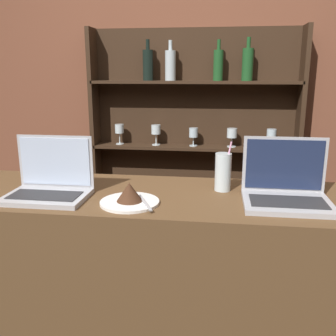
{
  "coord_description": "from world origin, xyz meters",
  "views": [
    {
      "loc": [
        0.22,
        -1.11,
        1.53
      ],
      "look_at": [
        0.03,
        0.29,
        1.17
      ],
      "focal_mm": 40.0,
      "sensor_mm": 36.0,
      "label": 1
    }
  ],
  "objects": [
    {
      "name": "back_shelf",
      "position": [
        0.05,
        1.57,
        0.97
      ],
      "size": [
        1.47,
        0.18,
        1.83
      ],
      "color": "#332114",
      "rests_on": "ground_plane"
    },
    {
      "name": "back_wall",
      "position": [
        0.0,
        1.65,
        1.35
      ],
      "size": [
        7.0,
        0.06,
        2.7
      ],
      "color": "brown",
      "rests_on": "ground_plane"
    },
    {
      "name": "laptop_far",
      "position": [
        0.47,
        0.23,
        1.11
      ],
      "size": [
        0.31,
        0.24,
        0.23
      ],
      "color": "#ADADB2",
      "rests_on": "bar_counter"
    },
    {
      "name": "water_glass",
      "position": [
        0.25,
        0.35,
        1.14
      ],
      "size": [
        0.06,
        0.06,
        0.2
      ],
      "color": "silver",
      "rests_on": "bar_counter"
    },
    {
      "name": "bar_counter",
      "position": [
        0.0,
        0.26,
        0.53
      ],
      "size": [
        1.77,
        0.52,
        1.07
      ],
      "color": "brown",
      "rests_on": "ground_plane"
    },
    {
      "name": "laptop_near",
      "position": [
        -0.41,
        0.18,
        1.12
      ],
      "size": [
        0.3,
        0.21,
        0.23
      ],
      "color": "#ADADB2",
      "rests_on": "bar_counter"
    },
    {
      "name": "cake_plate",
      "position": [
        -0.09,
        0.14,
        1.09
      ],
      "size": [
        0.22,
        0.22,
        0.08
      ],
      "color": "white",
      "rests_on": "bar_counter"
    }
  ]
}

